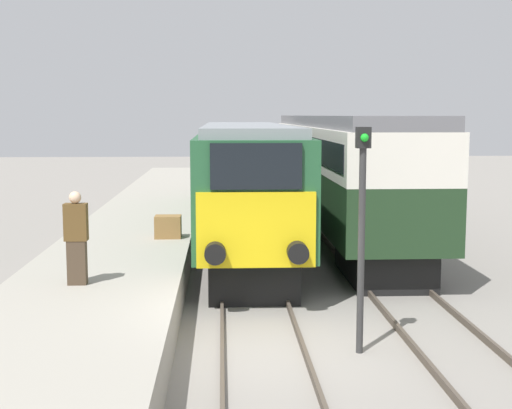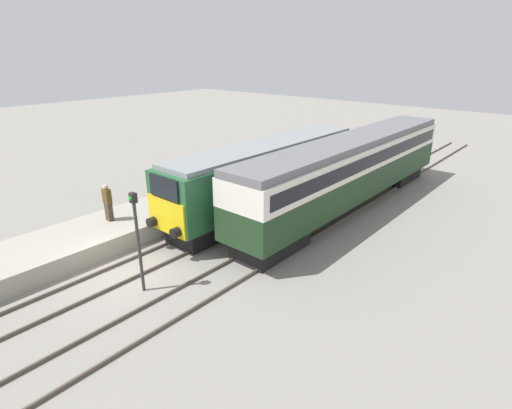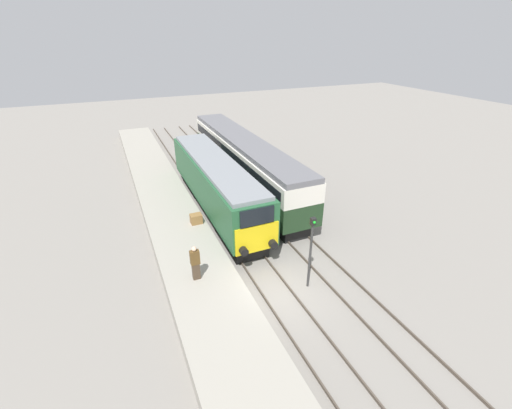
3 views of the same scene
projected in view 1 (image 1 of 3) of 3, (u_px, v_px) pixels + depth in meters
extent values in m
plane|color=gray|center=(263.00, 354.00, 12.45)|extent=(120.00, 120.00, 0.00)
cube|color=#9E998C|center=(131.00, 247.00, 20.16)|extent=(3.50, 50.00, 0.87)
cube|color=#4C4238|center=(222.00, 284.00, 17.36)|extent=(0.07, 60.00, 0.14)
cube|color=#4C4238|center=(280.00, 283.00, 17.43)|extent=(0.07, 60.00, 0.14)
cube|color=#4C4238|center=(360.00, 282.00, 17.52)|extent=(0.07, 60.00, 0.14)
cube|color=#4C4238|center=(418.00, 282.00, 17.59)|extent=(0.07, 60.00, 0.14)
cube|color=black|center=(251.00, 265.00, 17.43)|extent=(2.03, 4.00, 1.00)
cube|color=black|center=(241.00, 214.00, 26.50)|extent=(2.03, 4.00, 1.00)
cube|color=#235633|center=(245.00, 176.00, 21.74)|extent=(2.70, 14.15, 2.64)
cube|color=yellow|center=(256.00, 230.00, 14.76)|extent=(2.48, 0.10, 1.58)
cube|color=black|center=(256.00, 166.00, 14.59)|extent=(1.89, 0.10, 0.95)
cube|color=gray|center=(245.00, 128.00, 21.56)|extent=(2.38, 13.58, 0.24)
cylinder|color=black|center=(215.00, 253.00, 14.56)|extent=(0.44, 0.35, 0.44)
cylinder|color=black|center=(298.00, 253.00, 14.64)|extent=(0.44, 0.35, 0.44)
cube|color=black|center=(383.00, 260.00, 18.18)|extent=(1.89, 3.60, 0.95)
cube|color=black|center=(312.00, 197.00, 32.37)|extent=(1.89, 3.60, 0.95)
cube|color=#1E381E|center=(338.00, 184.00, 25.12)|extent=(2.70, 18.72, 1.58)
cube|color=silver|center=(339.00, 144.00, 24.94)|extent=(2.71, 18.72, 1.25)
cube|color=black|center=(339.00, 144.00, 24.94)|extent=(2.75, 17.97, 0.68)
cube|color=slate|center=(339.00, 121.00, 24.84)|extent=(2.48, 18.72, 0.36)
cube|color=#473828|center=(77.00, 262.00, 13.89)|extent=(0.36, 0.24, 0.87)
cube|color=brown|center=(76.00, 222.00, 13.79)|extent=(0.44, 0.26, 0.73)
sphere|color=beige|center=(75.00, 197.00, 13.73)|extent=(0.24, 0.24, 0.24)
cylinder|color=#333333|center=(361.00, 252.00, 12.33)|extent=(0.12, 0.12, 3.60)
cube|color=black|center=(363.00, 137.00, 12.08)|extent=(0.24, 0.20, 0.36)
sphere|color=green|center=(365.00, 138.00, 11.97)|extent=(0.14, 0.14, 0.14)
cube|color=olive|center=(168.00, 227.00, 19.20)|extent=(0.70, 0.56, 0.60)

